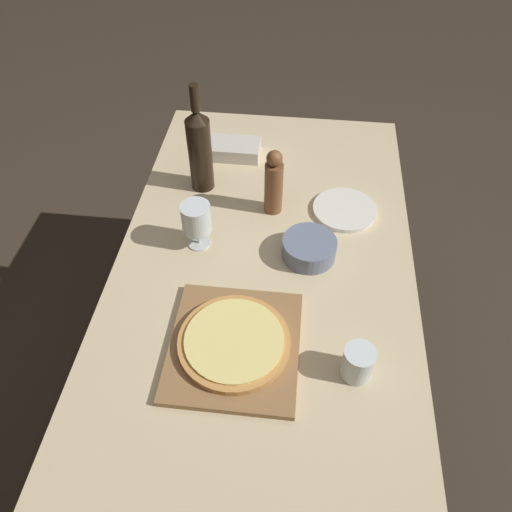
{
  "coord_description": "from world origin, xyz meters",
  "views": [
    {
      "loc": [
        0.08,
        -0.95,
        1.8
      ],
      "look_at": [
        -0.02,
        -0.03,
        0.78
      ],
      "focal_mm": 35.0,
      "sensor_mm": 36.0,
      "label": 1
    }
  ],
  "objects_px": {
    "wine_bottle": "(200,149)",
    "small_bowl": "(309,248)",
    "pizza": "(234,341)",
    "pepper_mill": "(274,183)",
    "wine_glass": "(196,219)"
  },
  "relations": [
    {
      "from": "wine_bottle",
      "to": "pepper_mill",
      "type": "relative_size",
      "value": 1.64
    },
    {
      "from": "wine_bottle",
      "to": "small_bowl",
      "type": "distance_m",
      "value": 0.47
    },
    {
      "from": "wine_bottle",
      "to": "small_bowl",
      "type": "height_order",
      "value": "wine_bottle"
    },
    {
      "from": "pizza",
      "to": "small_bowl",
      "type": "bearing_deg",
      "value": 62.99
    },
    {
      "from": "small_bowl",
      "to": "wine_glass",
      "type": "bearing_deg",
      "value": 177.98
    },
    {
      "from": "wine_bottle",
      "to": "small_bowl",
      "type": "xyz_separation_m",
      "value": [
        0.36,
        -0.28,
        -0.12
      ]
    },
    {
      "from": "pizza",
      "to": "small_bowl",
      "type": "distance_m",
      "value": 0.38
    },
    {
      "from": "wine_bottle",
      "to": "small_bowl",
      "type": "bearing_deg",
      "value": -37.44
    },
    {
      "from": "wine_bottle",
      "to": "wine_glass",
      "type": "distance_m",
      "value": 0.27
    },
    {
      "from": "wine_bottle",
      "to": "pepper_mill",
      "type": "bearing_deg",
      "value": -20.75
    },
    {
      "from": "pepper_mill",
      "to": "small_bowl",
      "type": "bearing_deg",
      "value": -57.01
    },
    {
      "from": "wine_bottle",
      "to": "wine_glass",
      "type": "relative_size",
      "value": 2.46
    },
    {
      "from": "wine_glass",
      "to": "pizza",
      "type": "bearing_deg",
      "value": -65.89
    },
    {
      "from": "wine_bottle",
      "to": "pizza",
      "type": "bearing_deg",
      "value": -72.62
    },
    {
      "from": "wine_glass",
      "to": "pepper_mill",
      "type": "bearing_deg",
      "value": 40.41
    }
  ]
}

